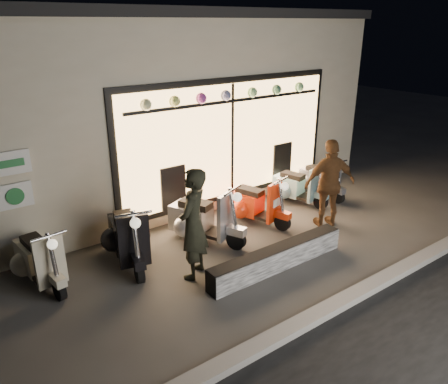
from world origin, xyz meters
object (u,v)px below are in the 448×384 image
(scooter_red, at_px, (252,203))
(graffiti_barrier, at_px, (277,258))
(scooter_silver, at_px, (198,218))
(woman, at_px, (330,184))
(man, at_px, (193,224))

(scooter_red, bearing_deg, graffiti_barrier, -133.57)
(scooter_silver, height_order, scooter_red, scooter_silver)
(graffiti_barrier, height_order, scooter_silver, scooter_silver)
(scooter_silver, distance_m, scooter_red, 1.35)
(scooter_silver, height_order, woman, woman)
(graffiti_barrier, height_order, man, man)
(scooter_red, height_order, woman, woman)
(woman, bearing_deg, man, 22.46)
(scooter_red, bearing_deg, man, -170.08)
(woman, bearing_deg, scooter_red, -21.06)
(graffiti_barrier, bearing_deg, man, 152.02)
(scooter_silver, bearing_deg, man, -151.15)
(graffiti_barrier, bearing_deg, woman, 18.27)
(man, distance_m, woman, 3.23)
(man, xyz_separation_m, woman, (3.23, -0.00, -0.02))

